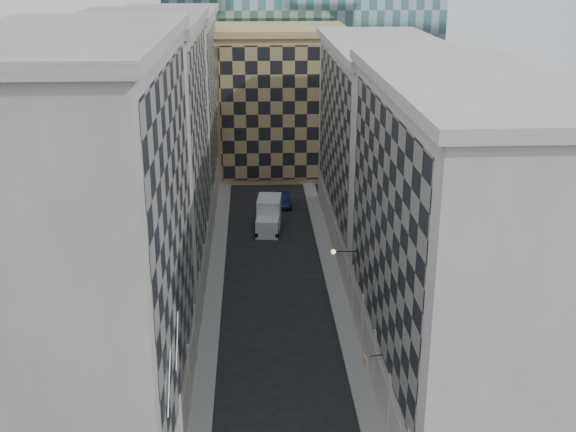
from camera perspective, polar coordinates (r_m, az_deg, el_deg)
name	(u,v)px	position (r m, az deg, el deg)	size (l,w,h in m)	color
sidewalk_west	(214,293)	(62.06, -5.89, -6.09)	(1.50, 100.00, 0.15)	gray
sidewalk_east	(336,290)	(62.36, 3.84, -5.89)	(1.50, 100.00, 0.15)	gray
bldg_left_a	(87,254)	(40.85, -15.63, -2.89)	(10.80, 22.80, 23.70)	gray
bldg_left_b	(143,157)	(61.53, -11.38, 4.59)	(10.80, 22.80, 22.70)	#9B9790
bldg_left_c	(170,110)	(82.90, -9.27, 8.25)	(10.80, 22.80, 21.70)	gray
bldg_right_a	(458,244)	(45.85, 13.30, -2.18)	(10.80, 26.80, 20.70)	#B6B0A7
bldg_right_b	(382,145)	(71.06, 7.46, 5.61)	(10.80, 28.80, 19.70)	#B6B0A7
tan_block	(280,100)	(95.39, -0.62, 9.16)	(16.80, 14.80, 18.80)	tan
flagpoles_left	(173,361)	(37.29, -9.06, -11.23)	(0.10, 6.33, 2.33)	gray
bracket_lamp	(336,252)	(54.32, 3.79, -2.83)	(1.98, 0.36, 0.36)	black
box_truck	(269,216)	(75.69, -1.53, -0.02)	(2.95, 6.10, 3.23)	silver
dark_car	(283,199)	(83.06, -0.42, 1.33)	(1.57, 4.52, 1.49)	#0F1137
shop_sign	(366,362)	(45.06, 6.19, -11.36)	(1.22, 0.76, 0.84)	black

